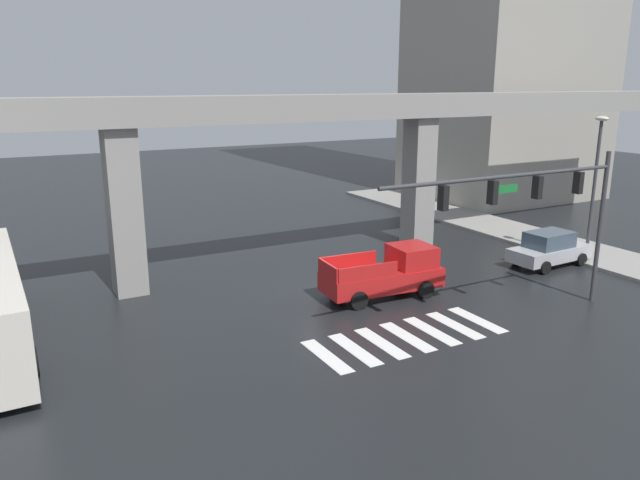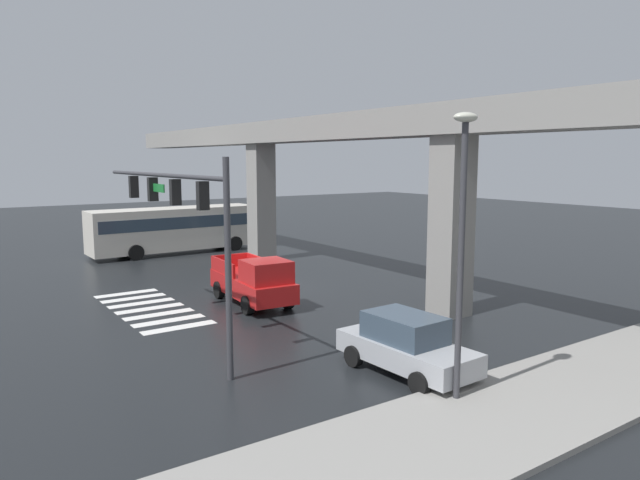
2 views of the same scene
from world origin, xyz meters
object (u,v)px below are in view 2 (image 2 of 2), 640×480
object	(u,v)px
traffic_signal_mast	(177,205)
street_lamp_near_corner	(462,225)
sedan_silver	(406,344)
city_bus	(174,227)
pickup_truck	(255,282)

from	to	relation	value
traffic_signal_mast	street_lamp_near_corner	distance (m)	9.27
sedan_silver	street_lamp_near_corner	size ratio (longest dim) A/B	0.60
city_bus	street_lamp_near_corner	world-z (taller)	street_lamp_near_corner
traffic_signal_mast	street_lamp_near_corner	xyz separation A→B (m)	(8.36, 4.00, -0.12)
street_lamp_near_corner	pickup_truck	bearing A→B (deg)	177.16
city_bus	sedan_silver	size ratio (longest dim) A/B	2.48
pickup_truck	city_bus	world-z (taller)	city_bus
traffic_signal_mast	pickup_truck	bearing A→B (deg)	126.80
city_bus	traffic_signal_mast	world-z (taller)	traffic_signal_mast
city_bus	sedan_silver	xyz separation A→B (m)	(24.60, -2.35, -0.87)
pickup_truck	traffic_signal_mast	xyz separation A→B (m)	(3.43, -4.59, 3.69)
city_bus	sedan_silver	distance (m)	24.72
pickup_truck	city_bus	distance (m)	15.27
sedan_silver	traffic_signal_mast	xyz separation A→B (m)	(-6.06, -4.40, 3.83)
sedan_silver	street_lamp_near_corner	xyz separation A→B (m)	(2.30, -0.40, 3.70)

